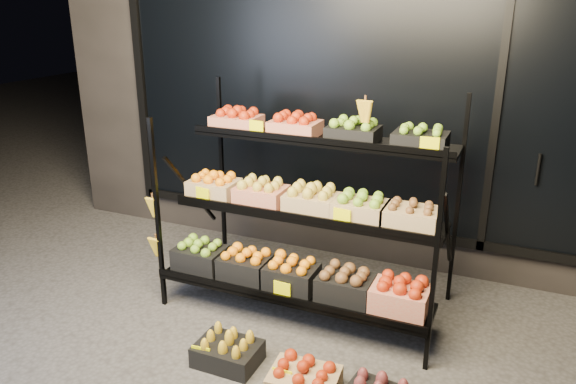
% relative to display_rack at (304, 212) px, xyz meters
% --- Properties ---
extents(ground, '(24.00, 24.00, 0.00)m').
position_rel_display_rack_xyz_m(ground, '(0.01, -0.60, -0.79)').
color(ground, '#514F4C').
rests_on(ground, ground).
extents(building, '(6.00, 2.08, 3.50)m').
position_rel_display_rack_xyz_m(building, '(0.01, 1.99, 0.96)').
color(building, '#2D2826').
rests_on(building, ground).
extents(display_rack, '(2.18, 1.02, 1.73)m').
position_rel_display_rack_xyz_m(display_rack, '(0.00, 0.00, 0.00)').
color(display_rack, black).
rests_on(display_rack, ground).
extents(tag_floor_a, '(0.13, 0.01, 0.12)m').
position_rel_display_rack_xyz_m(tag_floor_a, '(-0.32, -1.00, -0.73)').
color(tag_floor_a, '#F4F400').
rests_on(tag_floor_a, ground).
extents(tag_floor_b, '(0.13, 0.01, 0.12)m').
position_rel_display_rack_xyz_m(tag_floor_b, '(0.26, -1.00, -0.73)').
color(tag_floor_b, '#F4F400').
rests_on(tag_floor_b, ground).
extents(floor_crate_midleft, '(0.42, 0.31, 0.21)m').
position_rel_display_rack_xyz_m(floor_crate_midleft, '(-0.18, -0.88, -0.69)').
color(floor_crate_midleft, black).
rests_on(floor_crate_midleft, ground).
extents(floor_crate_midright, '(0.44, 0.34, 0.21)m').
position_rel_display_rack_xyz_m(floor_crate_midright, '(0.39, -0.96, -0.69)').
color(floor_crate_midright, tan).
rests_on(floor_crate_midright, ground).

